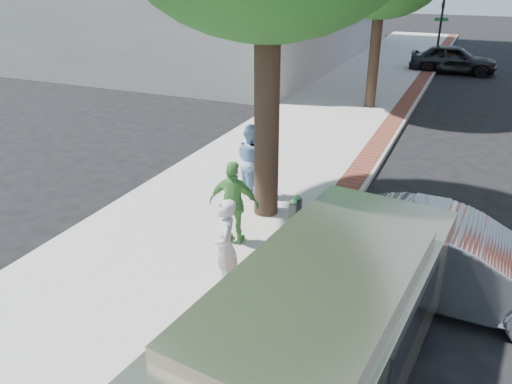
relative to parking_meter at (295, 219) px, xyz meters
The scene contains 13 objects.
ground 1.44m from the parking_meter, behind, with size 120.00×120.00×0.00m, color black.
sidewalk 8.52m from the parking_meter, 105.64° to the left, with size 5.00×60.00×0.15m, color #9E9991.
brick_strip 8.20m from the parking_meter, 90.53° to the left, with size 0.60×60.00×0.01m, color brown.
curb 8.21m from the parking_meter, 88.06° to the left, with size 0.10×60.00×0.15m, color gray.
office_base 26.08m from the parking_meter, 121.90° to the left, with size 18.20×22.20×4.00m, color gray.
signal_near 22.15m from the parking_meter, 89.68° to the left, with size 0.70×0.15×3.80m.
parking_meter is the anchor object (origin of this frame).
person_gray 1.26m from the parking_meter, 134.34° to the right, with size 0.59×0.39×1.62m, color #BDBCC1.
person_officer 3.46m from the parking_meter, 126.52° to the left, with size 0.83×0.65×1.71m, color #92B9E1.
person_green 1.54m from the parking_meter, 158.42° to the left, with size 0.98×0.41×1.67m, color #549B46.
sedan_silver 2.52m from the parking_meter, 12.13° to the left, with size 1.56×4.49×1.48m, color silver.
bg_car 21.42m from the parking_meter, 87.20° to the left, with size 1.74×4.32×1.47m, color black.
van 2.40m from the parking_meter, 59.44° to the right, with size 2.55×5.42×1.93m.
Camera 1 is at (3.19, -7.17, 5.04)m, focal length 35.00 mm.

